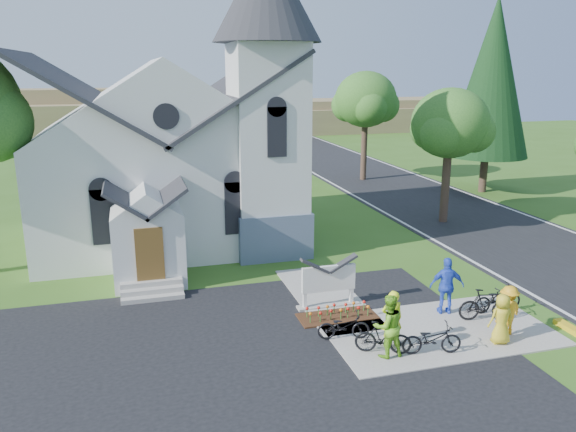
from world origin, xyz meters
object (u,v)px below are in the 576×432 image
object	(u,v)px
church_sign	(329,279)
cyclist_1	(388,326)
cyclist_0	(392,319)
bike_2	(432,339)
bike_0	(344,326)
cyclist_3	(508,310)
bike_3	(486,305)
cyclist_4	(501,319)
bike_4	(498,299)
bike_1	(383,338)
cyclist_2	(447,286)

from	to	relation	value
church_sign	cyclist_1	world-z (taller)	cyclist_1
cyclist_0	bike_2	size ratio (longest dim) A/B	1.01
bike_0	cyclist_3	xyz separation A→B (m)	(4.94, -1.08, 0.37)
church_sign	bike_0	xyz separation A→B (m)	(-0.39, -2.43, -0.56)
church_sign	bike_3	size ratio (longest dim) A/B	1.22
bike_0	cyclist_3	world-z (taller)	cyclist_3
church_sign	cyclist_4	distance (m)	5.62
cyclist_4	cyclist_3	bearing A→B (deg)	-136.57
cyclist_3	bike_4	bearing A→B (deg)	-133.80
bike_1	cyclist_2	size ratio (longest dim) A/B	0.83
bike_2	bike_4	size ratio (longest dim) A/B	0.98
cyclist_2	cyclist_4	size ratio (longest dim) A/B	1.26
bike_2	bike_3	distance (m)	3.19
cyclist_1	cyclist_2	distance (m)	3.79
church_sign	bike_3	bearing A→B (deg)	-28.66
bike_2	bike_4	bearing A→B (deg)	-50.16
bike_0	bike_4	world-z (taller)	bike_4
bike_1	bike_3	bearing A→B (deg)	-50.66
church_sign	cyclist_0	xyz separation A→B (m)	(0.79, -3.23, -0.11)
cyclist_3	church_sign	bearing A→B (deg)	-55.01
bike_0	cyclist_4	size ratio (longest dim) A/B	1.02
bike_1	bike_4	xyz separation A→B (m)	(4.93, 1.57, -0.02)
church_sign	bike_4	xyz separation A→B (m)	(5.31, -2.00, -0.52)
cyclist_0	bike_2	distance (m)	1.24
church_sign	bike_2	size ratio (longest dim) A/B	1.28
bike_3	cyclist_2	bearing A→B (deg)	60.65
bike_1	bike_2	bearing A→B (deg)	-82.35
cyclist_0	cyclist_2	size ratio (longest dim) A/B	0.90
bike_1	bike_4	world-z (taller)	bike_1
bike_1	cyclist_3	bearing A→B (deg)	-64.74
cyclist_0	church_sign	bearing A→B (deg)	-69.97
cyclist_2	bike_2	world-z (taller)	cyclist_2
cyclist_0	cyclist_1	bearing A→B (deg)	60.47
church_sign	cyclist_4	world-z (taller)	church_sign
cyclist_1	bike_2	bearing A→B (deg)	166.39
bike_1	bike_3	world-z (taller)	bike_3
cyclist_3	cyclist_4	xyz separation A→B (m)	(-0.55, -0.43, -0.02)
bike_0	bike_1	bearing A→B (deg)	-133.63
cyclist_0	bike_2	xyz separation A→B (m)	(0.91, -0.74, -0.42)
church_sign	bike_2	bearing A→B (deg)	-66.75
bike_0	cyclist_3	distance (m)	5.07
bike_0	cyclist_1	world-z (taller)	cyclist_1
cyclist_1	bike_3	world-z (taller)	cyclist_1
church_sign	cyclist_3	bearing A→B (deg)	-37.65
bike_0	bike_3	distance (m)	4.91
cyclist_2	bike_3	bearing A→B (deg)	153.25
bike_2	bike_3	xyz separation A→B (m)	(2.82, 1.50, 0.09)
cyclist_4	bike_4	xyz separation A→B (m)	(1.30, 1.95, -0.31)
cyclist_0	bike_3	bearing A→B (deg)	-162.20
cyclist_4	bike_4	bearing A→B (deg)	-118.47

